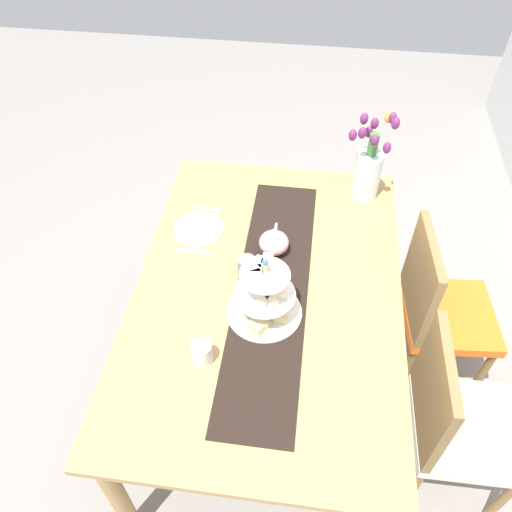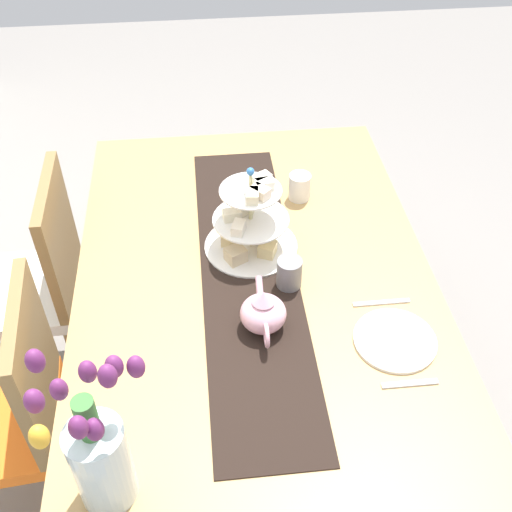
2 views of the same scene
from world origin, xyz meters
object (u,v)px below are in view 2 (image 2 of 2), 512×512
(knife_left, at_px, (381,303))
(mug_white_text, at_px, (300,187))
(teapot, at_px, (263,313))
(fork_left, at_px, (410,384))
(dining_table, at_px, (255,295))
(chair_right, at_px, (37,278))
(mug_grey, at_px, (289,273))
(tulip_vase, at_px, (98,452))
(tiered_cake_stand, at_px, (250,224))
(chair_left, at_px, (8,408))
(dinner_plate_left, at_px, (395,340))

(knife_left, relative_size, mug_white_text, 1.79)
(teapot, distance_m, fork_left, 0.43)
(fork_left, bearing_deg, teapot, 56.46)
(dining_table, distance_m, knife_left, 0.41)
(chair_right, bearing_deg, mug_grey, -114.60)
(tulip_vase, relative_size, mug_white_text, 4.84)
(mug_white_text, bearing_deg, dining_table, 152.00)
(fork_left, relative_size, mug_white_text, 1.58)
(chair_right, bearing_deg, tiered_cake_stand, -105.49)
(chair_left, xyz_separation_m, chair_right, (0.56, -0.00, 0.00))
(fork_left, bearing_deg, chair_left, 78.47)
(chair_right, bearing_deg, fork_left, -125.01)
(knife_left, xyz_separation_m, mug_grey, (0.10, 0.26, 0.05))
(dinner_plate_left, distance_m, mug_white_text, 0.70)
(tulip_vase, xyz_separation_m, mug_white_text, (1.03, -0.59, -0.12))
(teapot, relative_size, mug_white_text, 2.51)
(teapot, relative_size, tulip_vase, 0.52)
(teapot, bearing_deg, chair_right, 54.34)
(fork_left, bearing_deg, mug_white_text, 10.98)
(chair_right, distance_m, mug_grey, 1.01)
(tulip_vase, height_order, mug_white_text, tulip_vase)
(tulip_vase, height_order, mug_grey, tulip_vase)
(dinner_plate_left, bearing_deg, chair_left, 85.66)
(teapot, relative_size, dinner_plate_left, 1.04)
(tiered_cake_stand, bearing_deg, mug_white_text, -39.04)
(dinner_plate_left, relative_size, fork_left, 1.53)
(mug_grey, distance_m, mug_white_text, 0.44)
(tulip_vase, relative_size, knife_left, 2.71)
(dinner_plate_left, xyz_separation_m, knife_left, (0.14, 0.00, -0.00))
(dining_table, distance_m, dinner_plate_left, 0.48)
(dinner_plate_left, xyz_separation_m, fork_left, (-0.15, 0.00, -0.00))
(dining_table, relative_size, mug_white_text, 17.39)
(teapot, height_order, tulip_vase, tulip_vase)
(tiered_cake_stand, distance_m, knife_left, 0.47)
(chair_left, distance_m, tiered_cake_stand, 0.92)
(chair_right, distance_m, tulip_vase, 1.16)
(tulip_vase, relative_size, dinner_plate_left, 2.00)
(chair_right, distance_m, tiered_cake_stand, 0.88)
(dining_table, relative_size, tiered_cake_stand, 5.43)
(mug_white_text, bearing_deg, mug_grey, 166.87)
(tiered_cake_stand, bearing_deg, knife_left, -128.85)
(chair_left, height_order, tulip_vase, tulip_vase)
(dinner_plate_left, bearing_deg, mug_grey, 46.28)
(tiered_cake_stand, relative_size, tulip_vase, 0.66)
(chair_right, bearing_deg, teapot, -125.66)
(chair_right, relative_size, mug_white_text, 9.58)
(chair_left, height_order, mug_grey, chair_left)
(tiered_cake_stand, xyz_separation_m, fork_left, (-0.58, -0.36, -0.09))
(dining_table, bearing_deg, mug_grey, -121.82)
(chair_left, bearing_deg, dinner_plate_left, -94.34)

